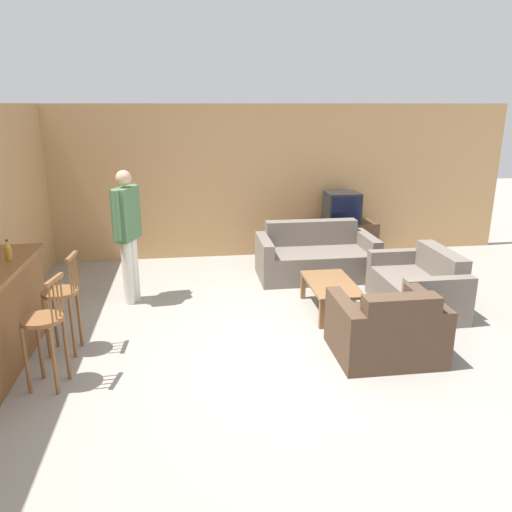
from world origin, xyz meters
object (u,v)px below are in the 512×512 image
at_px(bar_chair_mid, 62,301).
at_px(couch_far, 315,258).
at_px(tv_unit, 340,240).
at_px(bottle, 8,251).
at_px(bar_chair_near, 45,329).
at_px(loveseat_right, 419,287).
at_px(coffee_table, 331,287).
at_px(person_by_window, 127,229).
at_px(tv, 342,207).
at_px(armchair_near, 386,330).

distance_m(bar_chair_mid, couch_far, 3.91).
height_order(tv_unit, bottle, bottle).
bearing_deg(bottle, bar_chair_near, -58.36).
height_order(bar_chair_near, loveseat_right, bar_chair_near).
xyz_separation_m(loveseat_right, coffee_table, (-1.17, 0.05, 0.05)).
distance_m(loveseat_right, bottle, 4.92).
bearing_deg(person_by_window, tv, 24.95).
height_order(armchair_near, person_by_window, person_by_window).
bearing_deg(armchair_near, person_by_window, 145.21).
distance_m(bar_chair_near, person_by_window, 2.21).
bearing_deg(armchair_near, loveseat_right, 52.36).
distance_m(armchair_near, coffee_table, 1.27).
height_order(loveseat_right, coffee_table, loveseat_right).
bearing_deg(tv_unit, person_by_window, -155.01).
relative_size(armchair_near, bottle, 4.87).
distance_m(bar_chair_near, tv_unit, 5.43).
bearing_deg(bar_chair_near, person_by_window, 75.05).
relative_size(armchair_near, coffee_table, 1.01).
xyz_separation_m(bar_chair_mid, tv, (3.97, 2.99, 0.30)).
distance_m(bar_chair_near, bar_chair_mid, 0.70).
xyz_separation_m(coffee_table, person_by_window, (-2.59, 0.71, 0.67)).
bearing_deg(tv, bar_chair_mid, -143.09).
xyz_separation_m(tv_unit, tv, (0.00, -0.00, 0.58)).
relative_size(bar_chair_mid, person_by_window, 0.62).
bearing_deg(tv, couch_far, -127.06).
xyz_separation_m(couch_far, person_by_window, (-2.73, -0.69, 0.72)).
distance_m(armchair_near, person_by_window, 3.52).
bearing_deg(person_by_window, armchair_near, -34.79).
relative_size(bar_chair_near, armchair_near, 1.02).
bearing_deg(couch_far, bar_chair_mid, -147.68).
bearing_deg(couch_far, bar_chair_near, -139.80).
bearing_deg(coffee_table, bottle, -171.37).
height_order(bar_chair_near, coffee_table, bar_chair_near).
bearing_deg(armchair_near, tv, 80.62).
bearing_deg(loveseat_right, coffee_table, 177.48).
bearing_deg(bar_chair_near, couch_far, 40.20).
height_order(tv, person_by_window, person_by_window).
bearing_deg(couch_far, loveseat_right, -54.95).
xyz_separation_m(bar_chair_near, couch_far, (3.29, 2.78, -0.30)).
relative_size(bar_chair_near, couch_far, 0.62).
bearing_deg(person_by_window, bottle, -130.12).
height_order(bar_chair_near, person_by_window, person_by_window).
xyz_separation_m(armchair_near, person_by_window, (-2.83, 1.96, 0.71)).
relative_size(tv, bottle, 2.51).
distance_m(armchair_near, loveseat_right, 1.51).
xyz_separation_m(loveseat_right, bottle, (-4.82, -0.50, 0.83)).
xyz_separation_m(bar_chair_near, tv, (3.97, 3.68, 0.30)).
height_order(bar_chair_near, armchair_near, bar_chair_near).
xyz_separation_m(couch_far, armchair_near, (0.09, -2.65, 0.00)).
bearing_deg(armchair_near, couch_far, 92.04).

